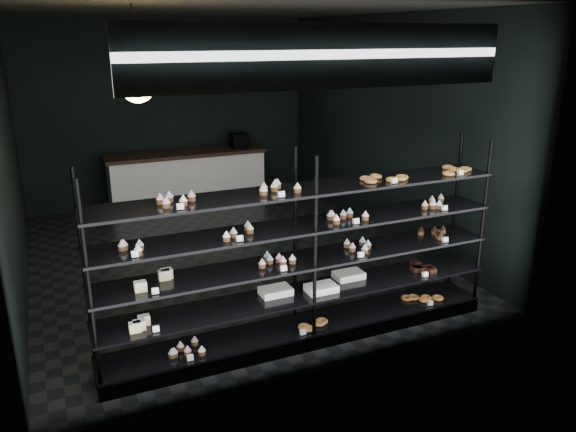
{
  "coord_description": "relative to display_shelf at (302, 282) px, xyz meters",
  "views": [
    {
      "loc": [
        -2.14,
        -6.94,
        2.91
      ],
      "look_at": [
        0.1,
        -1.9,
        1.12
      ],
      "focal_mm": 35.0,
      "sensor_mm": 36.0,
      "label": 1
    }
  ],
  "objects": [
    {
      "name": "service_counter",
      "position": [
        0.14,
        4.95,
        -0.13
      ],
      "size": [
        2.76,
        0.65,
        1.23
      ],
      "color": "silver",
      "rests_on": "room"
    },
    {
      "name": "pendant_lamp",
      "position": [
        -1.24,
        1.06,
        1.82
      ],
      "size": [
        0.33,
        0.33,
        0.89
      ],
      "color": "black",
      "rests_on": "room"
    },
    {
      "name": "room",
      "position": [
        -0.01,
        2.45,
        0.97
      ],
      "size": [
        5.01,
        6.01,
        3.2
      ],
      "color": "black",
      "rests_on": "ground"
    },
    {
      "name": "display_shelf",
      "position": [
        0.0,
        0.0,
        0.0
      ],
      "size": [
        4.0,
        0.5,
        1.91
      ],
      "color": "black",
      "rests_on": "room"
    },
    {
      "name": "signage",
      "position": [
        -0.01,
        -0.48,
        2.12
      ],
      "size": [
        3.3,
        0.05,
        0.5
      ],
      "color": "#0E1C47",
      "rests_on": "room"
    }
  ]
}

